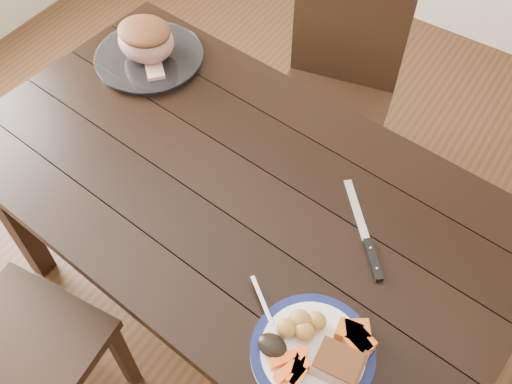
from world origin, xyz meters
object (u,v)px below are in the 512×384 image
Objects in this scene: pork_slice at (338,364)px; serving_platter at (149,58)px; roast_joint at (146,41)px; dinner_plate at (313,352)px; carving_knife at (369,246)px; fork at (267,313)px; dining_table at (237,204)px; chair_far at (336,85)px.

serving_platter is at bearing 150.96° from pork_slice.
pork_slice is 1.18m from roast_joint.
carving_knife is (-0.02, 0.32, -0.00)m from dinner_plate.
fork is at bearing -33.44° from roast_joint.
dinner_plate is 1.49× the size of roast_joint.
serving_platter is 1.18m from pork_slice.
carving_knife reaches higher than dining_table.
roast_joint is (-1.03, 0.57, 0.04)m from pork_slice.
fork is 1.00m from roast_joint.
dinner_plate is at bearing -30.38° from serving_platter.
pork_slice reaches higher than serving_platter.
dining_table is 8.74× the size of roast_joint.
dining_table is 4.76× the size of serving_platter.
chair_far reaches higher than dinner_plate.
dining_table is 0.42m from fork.
roast_joint is at bearing 153.76° from dining_table.
serving_platter reaches higher than dining_table.
roast_joint is at bearing 0.00° from serving_platter.
fork is at bearing -62.78° from carving_knife.
roast_joint is at bearing -147.18° from carving_knife.
dining_table is at bearing 148.00° from pork_slice.
carving_knife is at bearing -14.44° from serving_platter.
dinner_plate is 1.84× the size of fork.
fork reaches higher than serving_platter.
roast_joint is at bearing -177.66° from fork.
carving_knife is (0.94, -0.24, -0.07)m from roast_joint.
carving_knife is (0.40, 0.02, 0.10)m from dining_table.
dining_table is 10.78× the size of fork.
serving_platter is 0.97m from carving_knife.
roast_joint is 0.97m from carving_knife.
dinner_plate is 0.07m from pork_slice.
dining_table is 16.38× the size of pork_slice.
serving_platter is (-0.48, -0.47, 0.23)m from chair_far.
pork_slice is (0.49, -0.30, 0.14)m from dining_table.
chair_far is 1.10m from fork.
chair_far reaches higher than dining_table.
dinner_plate is 0.32m from carving_knife.
serving_platter is at bearing 30.96° from chair_far.
carving_knife is (-0.09, 0.33, -0.04)m from pork_slice.
dining_table is 0.63m from roast_joint.
dinner_plate is 1.12m from roast_joint.
serving_platter is at bearing 153.76° from dining_table.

